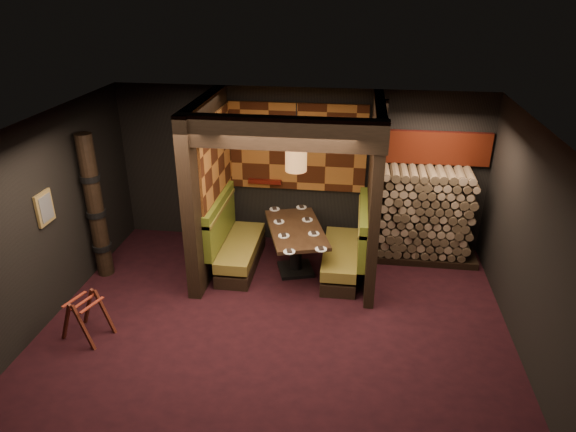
{
  "coord_description": "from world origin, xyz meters",
  "views": [
    {
      "loc": [
        0.97,
        -5.83,
        4.48
      ],
      "look_at": [
        0.0,
        1.3,
        1.15
      ],
      "focal_mm": 32.0,
      "sensor_mm": 36.0,
      "label": 1
    }
  ],
  "objects_px": {
    "booth_bench_right": "(347,252)",
    "dining_table": "(296,241)",
    "luggage_rack": "(86,315)",
    "pendant_lamp": "(296,157)",
    "totem_column": "(95,208)",
    "firewood_stack": "(429,216)",
    "booth_bench_left": "(235,244)"
  },
  "relations": [
    {
      "from": "booth_bench_left",
      "to": "luggage_rack",
      "type": "height_order",
      "value": "booth_bench_left"
    },
    {
      "from": "pendant_lamp",
      "to": "booth_bench_right",
      "type": "bearing_deg",
      "value": 7.17
    },
    {
      "from": "booth_bench_left",
      "to": "totem_column",
      "type": "bearing_deg",
      "value": -165.25
    },
    {
      "from": "dining_table",
      "to": "luggage_rack",
      "type": "distance_m",
      "value": 3.37
    },
    {
      "from": "booth_bench_right",
      "to": "totem_column",
      "type": "height_order",
      "value": "totem_column"
    },
    {
      "from": "booth_bench_right",
      "to": "dining_table",
      "type": "distance_m",
      "value": 0.86
    },
    {
      "from": "pendant_lamp",
      "to": "firewood_stack",
      "type": "distance_m",
      "value": 2.64
    },
    {
      "from": "booth_bench_right",
      "to": "booth_bench_left",
      "type": "bearing_deg",
      "value": 180.0
    },
    {
      "from": "dining_table",
      "to": "totem_column",
      "type": "xyz_separation_m",
      "value": [
        -3.14,
        -0.49,
        0.61
      ]
    },
    {
      "from": "dining_table",
      "to": "firewood_stack",
      "type": "xyz_separation_m",
      "value": [
        2.19,
        0.76,
        0.25
      ]
    },
    {
      "from": "booth_bench_left",
      "to": "booth_bench_right",
      "type": "xyz_separation_m",
      "value": [
        1.89,
        0.0,
        0.0
      ]
    },
    {
      "from": "booth_bench_right",
      "to": "totem_column",
      "type": "bearing_deg",
      "value": -172.14
    },
    {
      "from": "pendant_lamp",
      "to": "firewood_stack",
      "type": "xyz_separation_m",
      "value": [
        2.19,
        0.81,
        -1.22
      ]
    },
    {
      "from": "booth_bench_right",
      "to": "firewood_stack",
      "type": "height_order",
      "value": "firewood_stack"
    },
    {
      "from": "dining_table",
      "to": "pendant_lamp",
      "type": "relative_size",
      "value": 1.64
    },
    {
      "from": "firewood_stack",
      "to": "luggage_rack",
      "type": "bearing_deg",
      "value": -149.32
    },
    {
      "from": "booth_bench_right",
      "to": "luggage_rack",
      "type": "xyz_separation_m",
      "value": [
        -3.46,
        -2.16,
        -0.07
      ]
    },
    {
      "from": "booth_bench_left",
      "to": "pendant_lamp",
      "type": "distance_m",
      "value": 1.95
    },
    {
      "from": "dining_table",
      "to": "firewood_stack",
      "type": "height_order",
      "value": "firewood_stack"
    },
    {
      "from": "firewood_stack",
      "to": "booth_bench_left",
      "type": "bearing_deg",
      "value": -167.83
    },
    {
      "from": "pendant_lamp",
      "to": "totem_column",
      "type": "bearing_deg",
      "value": -171.95
    },
    {
      "from": "booth_bench_left",
      "to": "dining_table",
      "type": "height_order",
      "value": "booth_bench_left"
    },
    {
      "from": "booth_bench_left",
      "to": "luggage_rack",
      "type": "relative_size",
      "value": 2.22
    },
    {
      "from": "booth_bench_left",
      "to": "booth_bench_right",
      "type": "bearing_deg",
      "value": 0.0
    },
    {
      "from": "dining_table",
      "to": "pendant_lamp",
      "type": "distance_m",
      "value": 1.47
    },
    {
      "from": "pendant_lamp",
      "to": "totem_column",
      "type": "xyz_separation_m",
      "value": [
        -3.14,
        -0.44,
        -0.85
      ]
    },
    {
      "from": "pendant_lamp",
      "to": "luggage_rack",
      "type": "distance_m",
      "value": 3.74
    },
    {
      "from": "booth_bench_left",
      "to": "pendant_lamp",
      "type": "xyz_separation_m",
      "value": [
        1.05,
        -0.11,
        1.64
      ]
    },
    {
      "from": "luggage_rack",
      "to": "totem_column",
      "type": "bearing_deg",
      "value": 107.97
    },
    {
      "from": "pendant_lamp",
      "to": "totem_column",
      "type": "relative_size",
      "value": 0.43
    },
    {
      "from": "dining_table",
      "to": "booth_bench_right",
      "type": "bearing_deg",
      "value": 3.79
    },
    {
      "from": "booth_bench_left",
      "to": "totem_column",
      "type": "relative_size",
      "value": 0.67
    }
  ]
}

